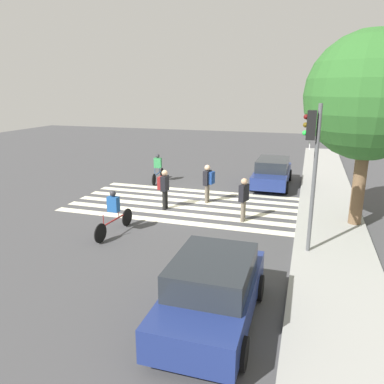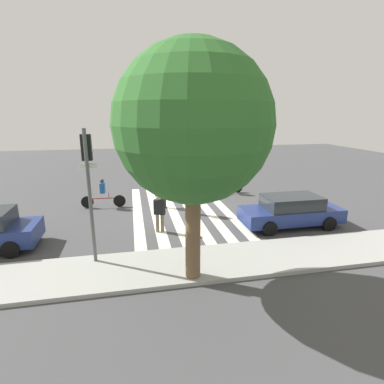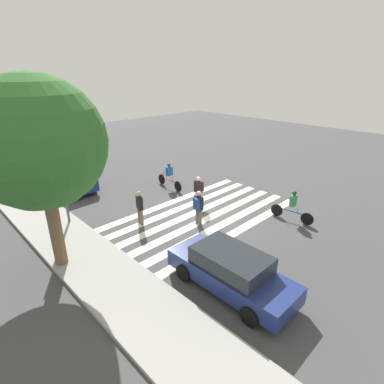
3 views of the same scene
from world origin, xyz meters
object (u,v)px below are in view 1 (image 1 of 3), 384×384
Objects in this scene: street_tree at (370,97)px; car_parked_dark_suv at (272,172)px; pedestrian_adult_tall_backpack at (164,186)px; cyclist_far_lane at (114,211)px; cyclist_mid_street at (158,167)px; pedestrian_adult_yellow_jacket at (208,181)px; traffic_light at (312,152)px; pedestrian_adult_blue_shirt at (244,197)px; car_parked_far_curb at (212,290)px.

car_parked_dark_suv is (-5.38, -3.63, -4.05)m from street_tree.
cyclist_far_lane is (3.24, -0.64, -0.15)m from pedestrian_adult_tall_backpack.
cyclist_mid_street is at bearing -165.13° from cyclist_far_lane.
pedestrian_adult_yellow_jacket reaches higher than cyclist_mid_street.
traffic_light is 2.13× the size of cyclist_mid_street.
pedestrian_adult_yellow_jacket is (-2.01, -1.97, 0.05)m from pedestrian_adult_blue_shirt.
pedestrian_adult_yellow_jacket is at bearing 45.29° from cyclist_mid_street.
traffic_light reaches higher than car_parked_far_curb.
cyclist_mid_street is (-2.94, -3.68, -0.17)m from pedestrian_adult_yellow_jacket.
street_tree is 2.92× the size of cyclist_far_lane.
pedestrian_adult_tall_backpack is at bearing 144.70° from pedestrian_adult_yellow_jacket.
street_tree is at bearing 91.69° from pedestrian_adult_tall_backpack.
cyclist_mid_street is 6.26m from car_parked_dark_suv.
car_parked_far_curb is at bearing -23.45° from traffic_light.
pedestrian_adult_blue_shirt is 0.99× the size of pedestrian_adult_yellow_jacket.
car_parked_dark_suv is (-6.00, 0.51, -0.24)m from pedestrian_adult_blue_shirt.
street_tree reaches higher than pedestrian_adult_blue_shirt.
street_tree reaches higher than cyclist_far_lane.
pedestrian_adult_yellow_jacket is 2.17m from pedestrian_adult_tall_backpack.
pedestrian_adult_yellow_jacket is 1.01× the size of pedestrian_adult_tall_backpack.
car_parked_dark_suv is at bearing 179.59° from car_parked_far_curb.
cyclist_mid_street is at bearing -80.32° from car_parked_dark_suv.
traffic_light is 1.93× the size of cyclist_far_lane.
traffic_light is at bearing 12.30° from car_parked_dark_suv.
car_parked_far_curb is (11.77, 6.15, -0.08)m from cyclist_mid_street.
traffic_light is 4.13m from pedestrian_adult_blue_shirt.
cyclist_far_lane is at bearing -68.03° from street_tree.
traffic_light is 7.00m from pedestrian_adult_tall_backpack.
traffic_light is 1.01× the size of car_parked_dark_suv.
pedestrian_adult_tall_backpack is (1.50, -1.56, -0.01)m from pedestrian_adult_yellow_jacket.
pedestrian_adult_yellow_jacket reaches higher than pedestrian_adult_tall_backpack.
cyclist_mid_street is at bearing 67.14° from pedestrian_adult_blue_shirt.
car_parked_dark_suv is at bearing 155.73° from cyclist_far_lane.
car_parked_dark_suv is (-8.74, 4.70, -0.12)m from cyclist_far_lane.
cyclist_mid_street is 13.28m from car_parked_far_curb.
traffic_light is 2.69× the size of pedestrian_adult_blue_shirt.
pedestrian_adult_blue_shirt is at bearing 42.72° from cyclist_mid_street.
traffic_light is 1.16× the size of car_parked_far_curb.
pedestrian_adult_blue_shirt reaches higher than car_parked_far_curb.
pedestrian_adult_blue_shirt is at bearing -124.65° from pedestrian_adult_yellow_jacket.
street_tree is 7.65m from car_parked_dark_suv.
pedestrian_adult_blue_shirt is 1.00× the size of pedestrian_adult_tall_backpack.
street_tree reaches higher than car_parked_far_curb.
pedestrian_adult_tall_backpack is 0.72× the size of cyclist_far_lane.
pedestrian_adult_blue_shirt is at bearing 127.14° from cyclist_far_lane.
pedestrian_adult_yellow_jacket is 4.72m from car_parked_dark_suv.
cyclist_mid_street is 7.82m from cyclist_far_lane.
pedestrian_adult_tall_backpack is at bearing -36.40° from car_parked_dark_suv.
cyclist_far_lane is at bearing 4.77° from cyclist_mid_street.
pedestrian_adult_yellow_jacket is at bearing -31.93° from car_parked_dark_suv.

